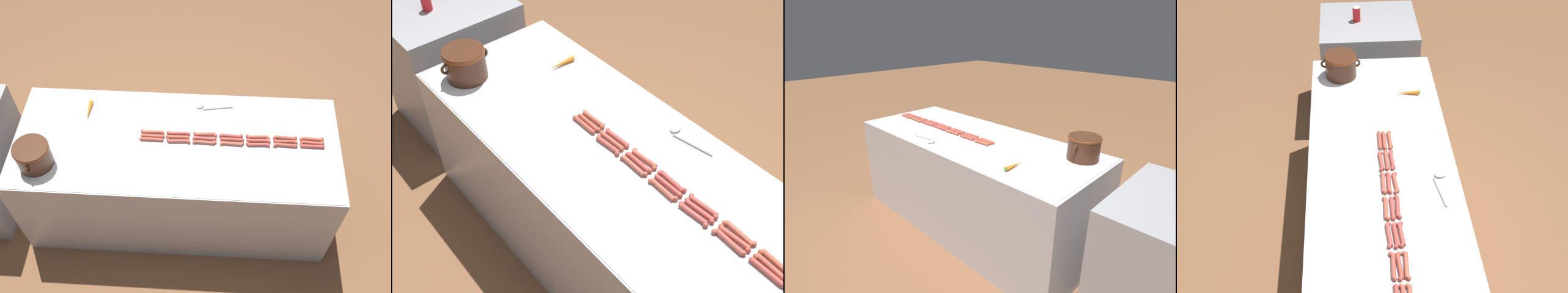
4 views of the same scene
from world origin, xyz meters
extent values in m
plane|color=brown|center=(0.00, 0.00, 0.00)|extent=(20.00, 20.00, 0.00)
cube|color=#BCBCC1|center=(0.00, 0.00, 0.43)|extent=(0.90, 2.24, 0.86)
cube|color=silver|center=(0.00, 0.00, 0.86)|extent=(0.88, 2.19, 0.00)
cylinder|color=#B5453B|center=(0.00, -0.92, 0.88)|extent=(0.03, 0.14, 0.02)
sphere|color=#B5453B|center=(0.00, -0.99, 0.88)|extent=(0.02, 0.02, 0.02)
sphere|color=#B5453B|center=(0.00, -0.85, 0.88)|extent=(0.02, 0.02, 0.02)
cylinder|color=#AA4B3E|center=(0.00, -0.74, 0.88)|extent=(0.03, 0.14, 0.02)
sphere|color=#AA4B3E|center=(0.00, -0.81, 0.88)|extent=(0.02, 0.02, 0.02)
sphere|color=#AA4B3E|center=(-0.01, -0.67, 0.88)|extent=(0.02, 0.02, 0.02)
cylinder|color=#B04A41|center=(-0.01, -0.56, 0.88)|extent=(0.03, 0.14, 0.02)
sphere|color=#B04A41|center=(-0.01, -0.63, 0.88)|extent=(0.02, 0.02, 0.02)
sphere|color=#B04A41|center=(0.00, -0.49, 0.88)|extent=(0.02, 0.02, 0.02)
cylinder|color=#B0513D|center=(-0.01, -0.38, 0.88)|extent=(0.03, 0.14, 0.02)
sphere|color=#B0513D|center=(0.00, -0.45, 0.88)|extent=(0.02, 0.02, 0.02)
sphere|color=#B0513D|center=(-0.01, -0.31, 0.88)|extent=(0.02, 0.02, 0.02)
cylinder|color=#AE5341|center=(-0.01, -0.19, 0.88)|extent=(0.03, 0.14, 0.02)
sphere|color=#AE5341|center=(0.00, -0.27, 0.88)|extent=(0.02, 0.02, 0.02)
sphere|color=#AE5341|center=(-0.01, -0.12, 0.88)|extent=(0.02, 0.02, 0.02)
cylinder|color=#AB483C|center=(-0.01, -0.02, 0.88)|extent=(0.03, 0.14, 0.02)
sphere|color=#AB483C|center=(-0.01, -0.09, 0.88)|extent=(0.02, 0.02, 0.02)
sphere|color=#AB483C|center=(0.00, 0.05, 0.88)|extent=(0.02, 0.02, 0.02)
cylinder|color=#AE4C39|center=(0.00, 0.17, 0.88)|extent=(0.03, 0.14, 0.02)
sphere|color=#AE4C39|center=(0.00, 0.10, 0.88)|extent=(0.02, 0.02, 0.02)
sphere|color=#AE4C39|center=(0.00, 0.24, 0.88)|extent=(0.02, 0.02, 0.02)
cylinder|color=#B04B3C|center=(0.03, -0.92, 0.88)|extent=(0.03, 0.14, 0.02)
sphere|color=#B04B3C|center=(0.03, -0.99, 0.88)|extent=(0.02, 0.02, 0.02)
sphere|color=#B04B3C|center=(0.03, -0.85, 0.88)|extent=(0.02, 0.02, 0.02)
cylinder|color=#B24739|center=(0.03, -0.74, 0.88)|extent=(0.03, 0.14, 0.02)
sphere|color=#B24739|center=(0.03, -0.81, 0.88)|extent=(0.02, 0.02, 0.02)
sphere|color=#B24739|center=(0.04, -0.67, 0.88)|extent=(0.02, 0.02, 0.02)
cylinder|color=#B3443C|center=(0.03, -0.56, 0.88)|extent=(0.03, 0.14, 0.02)
sphere|color=#B3443C|center=(0.02, -0.63, 0.88)|extent=(0.02, 0.02, 0.02)
sphere|color=#B3443C|center=(0.03, -0.49, 0.88)|extent=(0.02, 0.02, 0.02)
cylinder|color=#AF463D|center=(0.03, -0.38, 0.88)|extent=(0.02, 0.14, 0.02)
sphere|color=#AF463D|center=(0.03, -0.45, 0.88)|extent=(0.02, 0.02, 0.02)
sphere|color=#AF463D|center=(0.03, -0.31, 0.88)|extent=(0.02, 0.02, 0.02)
cylinder|color=#B1453C|center=(0.03, -0.19, 0.88)|extent=(0.03, 0.14, 0.02)
sphere|color=#B1453C|center=(0.03, -0.26, 0.88)|extent=(0.02, 0.02, 0.02)
sphere|color=#B1453C|center=(0.02, -0.12, 0.88)|extent=(0.02, 0.02, 0.02)
cylinder|color=#B34F3D|center=(0.03, -0.01, 0.88)|extent=(0.03, 0.14, 0.02)
sphere|color=#B34F3D|center=(0.03, -0.08, 0.88)|extent=(0.02, 0.02, 0.02)
sphere|color=#B34F3D|center=(0.03, 0.06, 0.88)|extent=(0.02, 0.02, 0.02)
cylinder|color=#AF4939|center=(0.03, 0.16, 0.88)|extent=(0.03, 0.14, 0.02)
sphere|color=#AF4939|center=(0.03, 0.09, 0.88)|extent=(0.02, 0.02, 0.02)
sphere|color=#AF4939|center=(0.03, 0.23, 0.88)|extent=(0.02, 0.02, 0.02)
cylinder|color=#B35039|center=(0.06, -0.93, 0.88)|extent=(0.03, 0.14, 0.02)
sphere|color=#B35039|center=(0.07, -1.00, 0.88)|extent=(0.02, 0.02, 0.02)
sphere|color=#B35039|center=(0.06, -0.85, 0.88)|extent=(0.02, 0.02, 0.02)
cylinder|color=#AE533F|center=(0.06, -0.74, 0.88)|extent=(0.03, 0.14, 0.02)
sphere|color=#AE533F|center=(0.07, -0.81, 0.88)|extent=(0.02, 0.02, 0.02)
sphere|color=#AE533F|center=(0.06, -0.67, 0.88)|extent=(0.02, 0.02, 0.02)
cylinder|color=#AB493F|center=(0.06, -0.56, 0.88)|extent=(0.03, 0.14, 0.02)
sphere|color=#AB493F|center=(0.06, -0.63, 0.88)|extent=(0.02, 0.02, 0.02)
sphere|color=#AB493F|center=(0.07, -0.49, 0.88)|extent=(0.02, 0.02, 0.02)
cylinder|color=#B0463F|center=(0.06, -0.37, 0.88)|extent=(0.03, 0.14, 0.02)
sphere|color=#B0463F|center=(0.06, -0.44, 0.88)|extent=(0.02, 0.02, 0.02)
sphere|color=#B0463F|center=(0.06, -0.30, 0.88)|extent=(0.02, 0.02, 0.02)
cylinder|color=#B9523F|center=(0.06, -0.20, 0.88)|extent=(0.03, 0.14, 0.02)
sphere|color=#B9523F|center=(0.06, -0.27, 0.88)|extent=(0.02, 0.02, 0.02)
sphere|color=#B9523F|center=(0.07, -0.13, 0.88)|extent=(0.02, 0.02, 0.02)
cylinder|color=#B1463D|center=(0.06, -0.01, 0.88)|extent=(0.03, 0.14, 0.02)
sphere|color=#B1463D|center=(0.06, -0.08, 0.88)|extent=(0.02, 0.02, 0.02)
sphere|color=#B1463D|center=(0.06, 0.06, 0.88)|extent=(0.02, 0.02, 0.02)
cylinder|color=#B4533D|center=(0.06, 0.17, 0.88)|extent=(0.03, 0.14, 0.02)
sphere|color=#B4533D|center=(0.06, 0.10, 0.88)|extent=(0.02, 0.02, 0.02)
sphere|color=#B4533D|center=(0.07, 0.24, 0.88)|extent=(0.02, 0.02, 0.02)
cylinder|color=#472616|center=(-0.23, 0.90, 0.95)|extent=(0.23, 0.23, 0.18)
torus|color=brown|center=(-0.23, 0.90, 1.03)|extent=(0.24, 0.24, 0.03)
torus|color=#472616|center=(-0.35, 0.90, 0.97)|extent=(0.07, 0.02, 0.07)
torus|color=#472616|center=(-0.12, 0.90, 0.97)|extent=(0.07, 0.02, 0.07)
cylinder|color=#B7B7BC|center=(0.31, -0.28, 0.87)|extent=(0.05, 0.22, 0.01)
ellipsoid|color=#B7B7BC|center=(0.33, -0.15, 0.87)|extent=(0.08, 0.06, 0.02)
cone|color=orange|center=(0.23, 0.64, 0.88)|extent=(0.17, 0.03, 0.03)
sphere|color=#387F2D|center=(0.31, 0.64, 0.88)|extent=(0.02, 0.02, 0.02)
camera|label=1|loc=(-1.92, -0.24, 3.43)|focal=43.19mm
camera|label=2|loc=(-1.16, -1.23, 2.56)|focal=45.39mm
camera|label=3|loc=(1.78, 1.86, 1.78)|focal=29.08mm
camera|label=4|loc=(-0.18, -1.98, 2.91)|focal=42.97mm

